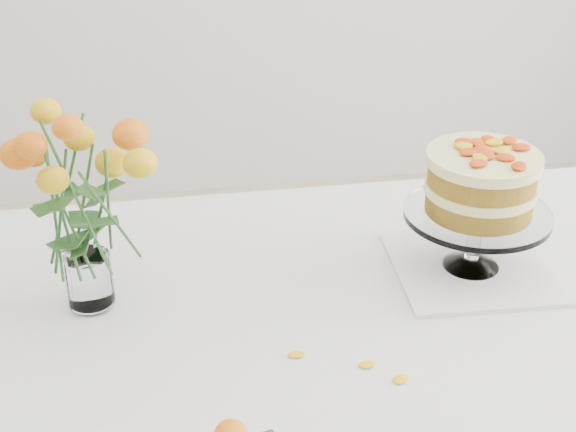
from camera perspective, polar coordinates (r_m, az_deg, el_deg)
The scene contains 7 objects.
table at distance 1.38m, azimuth 4.83°, elevation -9.48°, with size 1.43×0.93×0.76m.
napkin at distance 1.47m, azimuth 12.83°, elevation -3.59°, with size 0.27×0.27×0.01m, color white.
cake_stand at distance 1.39m, azimuth 13.52°, elevation 1.87°, with size 0.25×0.25×0.23m.
rose_vase at distance 1.27m, azimuth -14.87°, elevation 2.20°, with size 0.25×0.25×0.38m.
stray_petal_a at distance 1.23m, azimuth 0.61°, elevation -9.85°, with size 0.03×0.02×0.00m, color yellow.
stray_petal_b at distance 1.22m, azimuth 5.65°, elevation -10.47°, with size 0.03×0.02×0.00m, color yellow.
stray_petal_c at distance 1.20m, azimuth 8.02°, elevation -11.41°, with size 0.03×0.02×0.00m, color yellow.
Camera 1 is at (-0.29, -1.05, 1.52)m, focal length 50.00 mm.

